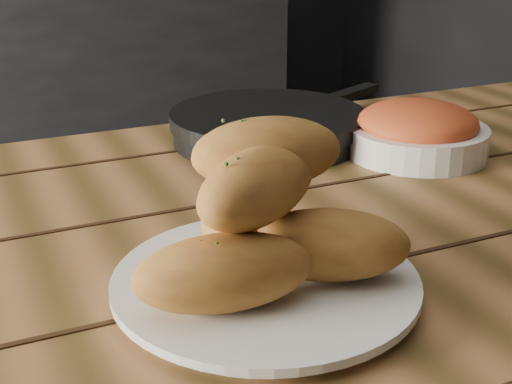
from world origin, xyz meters
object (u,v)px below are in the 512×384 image
object	(u,v)px
table	(310,304)
skillet	(269,126)
plate	(265,285)
bread_rolls	(263,216)
bowl	(417,131)

from	to	relation	value
table	skillet	size ratio (longest dim) A/B	3.94
table	plate	size ratio (longest dim) A/B	5.82
plate	bread_rolls	size ratio (longest dim) A/B	1.06
table	skillet	xyz separation A→B (m)	(0.09, 0.29, 0.12)
skillet	bowl	size ratio (longest dim) A/B	2.06
table	bowl	size ratio (longest dim) A/B	8.12
plate	skillet	distance (m)	0.44
plate	bowl	xyz separation A→B (m)	(0.35, 0.26, 0.02)
plate	bread_rolls	world-z (taller)	bread_rolls
plate	skillet	xyz separation A→B (m)	(0.19, 0.40, 0.01)
plate	bread_rolls	xyz separation A→B (m)	(-0.00, 0.00, 0.06)
table	skillet	world-z (taller)	skillet
plate	skillet	world-z (taller)	skillet
bread_rolls	skillet	distance (m)	0.45
plate	bowl	bearing A→B (deg)	36.75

